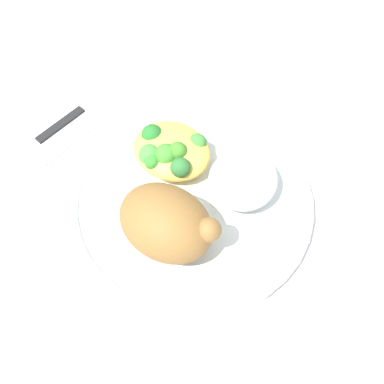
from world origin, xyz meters
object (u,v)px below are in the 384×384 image
Objects in this scene: rice_pile at (243,179)px; mac_cheese_with_broccoli at (170,151)px; roasted_chicken at (167,223)px; plate at (192,200)px; fork at (86,131)px; knife at (81,109)px.

rice_pile is 0.10m from mac_cheese_with_broccoli.
roasted_chicken is at bearing -55.45° from mac_cheese_with_broccoli.
mac_cheese_with_broccoli reaches higher than plate.
fork is at bearing -172.22° from rice_pile.
mac_cheese_with_broccoli is at bearing 124.55° from roasted_chicken.
roasted_chicken is 0.26m from knife.
mac_cheese_with_broccoli is (-0.10, -0.01, -0.00)m from rice_pile.
plate is at bearing -28.57° from mac_cheese_with_broccoli.
rice_pile is at bearing 1.28° from knife.
fork is at bearing -37.80° from knife.
roasted_chicken reaches higher than rice_pile.
mac_cheese_with_broccoli is 0.72× the size of fork.
fork is 0.04m from knife.
knife is (-0.23, 0.10, -0.05)m from roasted_chicken.
rice_pile reaches higher than plate.
rice_pile is (0.04, 0.04, 0.03)m from plate.
mac_cheese_with_broccoli is 0.54× the size of knife.
roasted_chicken reaches higher than knife.
mac_cheese_with_broccoli reaches higher than knife.
plate is 2.58× the size of roasted_chicken.
plate is at bearing -9.73° from knife.
fork is 0.75× the size of knife.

